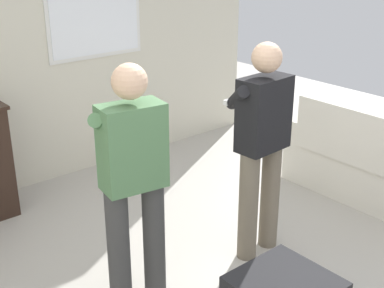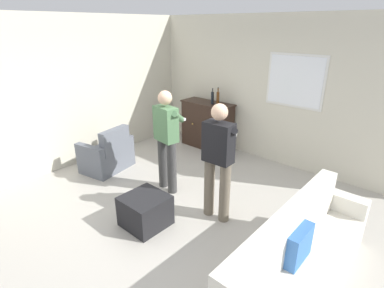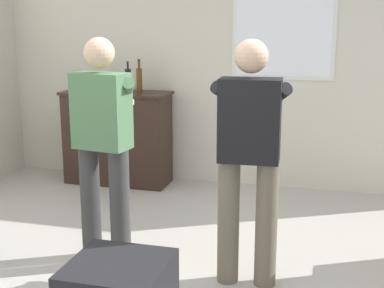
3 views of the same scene
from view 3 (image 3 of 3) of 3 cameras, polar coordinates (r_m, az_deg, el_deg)
wall_back_with_window at (r=5.89m, az=4.30°, el=9.24°), size 5.20×0.15×2.80m
sideboard_cabinet at (r=6.02m, az=-7.94°, el=0.69°), size 1.19×0.49×1.03m
bottle_wine_green at (r=5.82m, az=-6.83°, el=6.77°), size 0.06×0.06×0.34m
bottle_liquor_amber at (r=5.82m, az=-5.64°, el=6.88°), size 0.06×0.06×0.36m
person_standing_left at (r=3.96m, az=-9.43°, el=0.41°), size 0.55×0.50×1.68m
person_standing_right at (r=3.57m, az=6.12°, el=-0.88°), size 0.56×0.48×1.68m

